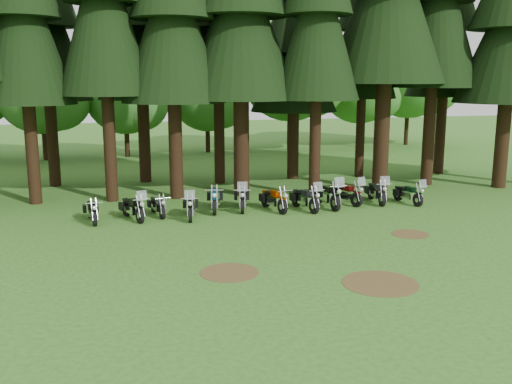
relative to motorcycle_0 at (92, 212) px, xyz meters
The scene contains 28 objects.
ground 9.01m from the motorcycle_0, 37.60° to the right, with size 120.00×120.00×0.00m, color #2B611A.
pine_back_1 13.00m from the motorcycle_0, 103.51° to the left, with size 4.52×4.52×16.22m.
pine_back_2 13.19m from the motorcycle_0, 72.86° to the left, with size 4.85×4.85×16.30m.
pine_back_3 13.68m from the motorcycle_0, 47.79° to the left, with size 4.35×4.35×16.20m.
pine_back_4 15.69m from the motorcycle_0, 34.79° to the left, with size 4.94×4.94×13.78m.
pine_back_5 19.31m from the motorcycle_0, 25.87° to the left, with size 3.94×3.94×16.33m.
pine_back_6 23.73m from the motorcycle_0, 19.61° to the left, with size 4.59×4.59×16.58m.
decid_2 20.09m from the motorcycle_0, 99.72° to the left, with size 6.72×6.53×8.40m.
decid_3 20.21m from the motorcycle_0, 82.99° to the left, with size 6.12×5.95×7.65m.
decid_4 22.92m from the motorcycle_0, 67.32° to the left, with size 5.93×5.76×7.41m.
decid_5 26.09m from the motorcycle_0, 52.67° to the left, with size 8.45×8.21×10.56m.
decid_6 31.13m from the motorcycle_0, 44.39° to the left, with size 7.06×6.86×8.82m.
decid_7 34.58m from the motorcycle_0, 38.75° to the left, with size 8.44×8.20×10.55m.
dirt_patch_0 8.56m from the motorcycle_0, 61.13° to the right, with size 1.80×1.80×0.01m, color #4C3D1E.
dirt_patch_1 12.66m from the motorcycle_0, 23.22° to the right, with size 1.40×1.40×0.01m, color #4C3D1E.
dirt_patch_2 12.50m from the motorcycle_0, 49.41° to the right, with size 2.20×2.20×0.01m, color #4C3D1E.
motorcycle_0 is the anchor object (origin of this frame).
motorcycle_1 1.63m from the motorcycle_0, ahead, with size 0.97×2.19×1.40m.
motorcycle_2 2.72m from the motorcycle_0, ahead, with size 0.47×1.95×0.80m.
motorcycle_3 4.00m from the motorcycle_0, ahead, with size 0.61×2.23×1.40m.
motorcycle_4 5.28m from the motorcycle_0, ahead, with size 0.62×2.39×0.98m.
motorcycle_5 6.46m from the motorcycle_0, ahead, with size 0.77×2.33×1.47m.
motorcycle_6 7.75m from the motorcycle_0, ahead, with size 0.60×2.23×0.92m.
motorcycle_7 9.13m from the motorcycle_0, ahead, with size 0.71×2.31×1.45m.
motorcycle_8 10.28m from the motorcycle_0, ahead, with size 0.56×2.52×1.58m.
motorcycle_9 11.37m from the motorcycle_0, ahead, with size 1.03×2.23×1.43m.
motorcycle_10 12.91m from the motorcycle_0, ahead, with size 0.60×2.33×1.46m.
motorcycle_11 14.26m from the motorcycle_0, ahead, with size 0.61×2.07×1.30m.
Camera 1 is at (-6.36, -18.11, 5.78)m, focal length 40.00 mm.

